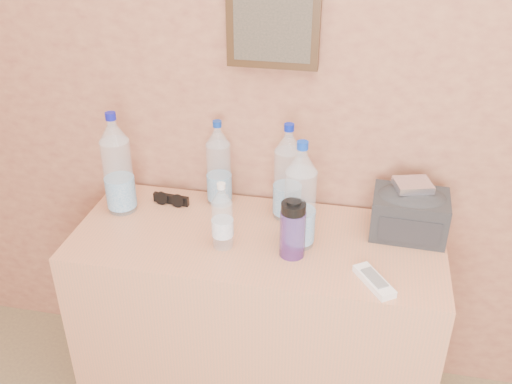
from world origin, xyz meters
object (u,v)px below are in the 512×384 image
pet_large_c (288,177)px  ac_remote (374,281)px  dresser (257,323)px  pet_small (222,219)px  pet_large_d (300,201)px  pet_large_b (219,167)px  toiletry_bag (410,212)px  foil_packet (413,185)px  pet_large_a (118,169)px  nalgene_bottle (293,229)px  sunglasses (171,199)px

pet_large_c → ac_remote: size_ratio=2.18×
dresser → pet_small: 0.50m
pet_large_d → pet_large_b: bearing=147.1°
pet_large_c → toiletry_bag: (0.42, -0.03, -0.07)m
dresser → toiletry_bag: 0.69m
pet_large_b → foil_packet: 0.67m
pet_large_a → ac_remote: (0.90, -0.25, -0.15)m
foil_packet → pet_large_c: bearing=177.9°
pet_large_a → pet_small: (0.41, -0.15, -0.06)m
dresser → pet_large_c: bearing=63.9°
pet_small → pet_large_b: bearing=107.0°
dresser → nalgene_bottle: (0.13, -0.07, 0.48)m
pet_large_a → ac_remote: pet_large_a is taller
pet_small → nalgene_bottle: 0.23m
pet_small → dresser: bearing=36.0°
pet_large_a → pet_large_b: bearing=20.8°
pet_large_b → nalgene_bottle: size_ratio=1.62×
pet_large_a → foil_packet: size_ratio=3.24×
dresser → pet_large_d: pet_large_d is taller
pet_large_c → toiletry_bag: 0.42m
pet_large_a → toiletry_bag: (1.00, 0.05, -0.08)m
pet_large_b → nalgene_bottle: (0.31, -0.27, -0.04)m
pet_large_c → pet_large_d: size_ratio=0.95×
nalgene_bottle → pet_large_b: bearing=138.5°
nalgene_bottle → toiletry_bag: size_ratio=0.81×
foil_packet → toiletry_bag: bearing=-85.5°
pet_large_c → pet_small: bearing=-127.5°
pet_large_d → ac_remote: bearing=-33.4°
pet_large_c → pet_large_d: 0.18m
dresser → foil_packet: 0.76m
dresser → nalgene_bottle: nalgene_bottle is taller
pet_large_d → foil_packet: bearing=23.0°
sunglasses → toiletry_bag: 0.85m
foil_packet → sunglasses: bearing=179.3°
pet_large_a → nalgene_bottle: bearing=-13.1°
dresser → pet_small: pet_small is taller
pet_large_a → dresser: bearing=-8.5°
dresser → ac_remote: (0.39, -0.17, 0.40)m
pet_large_d → pet_small: (-0.24, -0.06, -0.06)m
pet_large_a → pet_small: pet_large_a is taller
nalgene_bottle → foil_packet: (0.36, 0.21, 0.08)m
pet_small → sunglasses: 0.35m
pet_large_a → pet_large_b: size_ratio=1.16×
pet_large_d → toiletry_bag: 0.38m
nalgene_bottle → toiletry_bag: 0.41m
dresser → toiletry_bag: bearing=14.2°
pet_large_d → sunglasses: bearing=162.3°
dresser → foil_packet: bearing=15.9°
pet_large_a → sunglasses: pet_large_a is taller
pet_small → foil_packet: pet_small is taller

